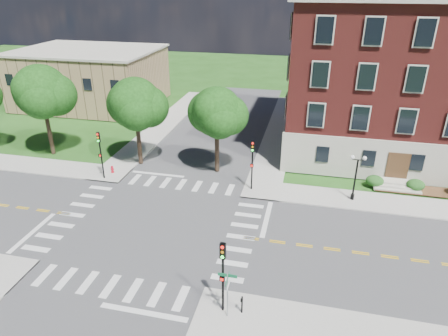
% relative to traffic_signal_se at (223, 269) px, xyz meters
% --- Properties ---
extents(ground, '(160.00, 160.00, 0.00)m').
position_rel_traffic_signal_se_xyz_m(ground, '(-7.56, 7.64, -3.19)').
color(ground, '#204A14').
rests_on(ground, ground).
extents(road_ew, '(90.00, 12.00, 0.01)m').
position_rel_traffic_signal_se_xyz_m(road_ew, '(-7.56, 7.64, -3.18)').
color(road_ew, '#3D3D3F').
rests_on(road_ew, ground).
extents(road_ns, '(12.00, 90.00, 0.01)m').
position_rel_traffic_signal_se_xyz_m(road_ns, '(-7.56, 7.64, -3.18)').
color(road_ns, '#3D3D3F').
rests_on(road_ns, ground).
extents(sidewalk_ne, '(34.00, 34.00, 0.12)m').
position_rel_traffic_signal_se_xyz_m(sidewalk_ne, '(7.81, 23.01, -3.13)').
color(sidewalk_ne, '#9E9B93').
rests_on(sidewalk_ne, ground).
extents(sidewalk_nw, '(34.00, 34.00, 0.12)m').
position_rel_traffic_signal_se_xyz_m(sidewalk_nw, '(-22.94, 23.01, -3.13)').
color(sidewalk_nw, '#9E9B93').
rests_on(sidewalk_nw, ground).
extents(crosswalk_east, '(2.20, 10.20, 0.02)m').
position_rel_traffic_signal_se_xyz_m(crosswalk_east, '(-0.36, 7.64, -3.19)').
color(crosswalk_east, silver).
rests_on(crosswalk_east, ground).
extents(stop_bar_east, '(0.40, 5.50, 0.00)m').
position_rel_traffic_signal_se_xyz_m(stop_bar_east, '(1.24, 10.64, -3.19)').
color(stop_bar_east, silver).
rests_on(stop_bar_east, ground).
extents(main_building, '(30.60, 22.40, 16.50)m').
position_rel_traffic_signal_se_xyz_m(main_building, '(16.44, 29.63, 5.15)').
color(main_building, '#BBB7A5').
rests_on(main_building, ground).
extents(secondary_building, '(20.40, 15.40, 8.30)m').
position_rel_traffic_signal_se_xyz_m(secondary_building, '(-29.56, 37.64, 1.09)').
color(secondary_building, '#987B53').
rests_on(secondary_building, ground).
extents(tree_b, '(5.64, 5.64, 9.90)m').
position_rel_traffic_signal_se_xyz_m(tree_b, '(-23.90, 18.59, 3.99)').
color(tree_b, black).
rests_on(tree_b, ground).
extents(tree_c, '(5.24, 5.24, 9.16)m').
position_rel_traffic_signal_se_xyz_m(tree_c, '(-13.24, 18.37, 3.45)').
color(tree_c, black).
rests_on(tree_c, ground).
extents(tree_d, '(4.88, 4.88, 8.71)m').
position_rel_traffic_signal_se_xyz_m(tree_d, '(-4.87, 18.36, 3.17)').
color(tree_d, black).
rests_on(tree_d, ground).
extents(traffic_signal_se, '(0.35, 0.39, 4.80)m').
position_rel_traffic_signal_se_xyz_m(traffic_signal_se, '(0.00, 0.00, 0.00)').
color(traffic_signal_se, black).
rests_on(traffic_signal_se, ground).
extents(traffic_signal_ne, '(0.32, 0.36, 4.80)m').
position_rel_traffic_signal_se_xyz_m(traffic_signal_ne, '(-0.81, 15.26, 0.00)').
color(traffic_signal_ne, black).
rests_on(traffic_signal_ne, ground).
extents(traffic_signal_nw, '(0.38, 0.46, 4.80)m').
position_rel_traffic_signal_se_xyz_m(traffic_signal_nw, '(-15.34, 14.25, 0.00)').
color(traffic_signal_nw, black).
rests_on(traffic_signal_nw, ground).
extents(twin_lamp_west, '(1.36, 0.36, 4.23)m').
position_rel_traffic_signal_se_xyz_m(twin_lamp_west, '(8.27, 15.39, -0.66)').
color(twin_lamp_west, black).
rests_on(twin_lamp_west, ground).
extents(street_sign_pole, '(1.10, 1.10, 3.10)m').
position_rel_traffic_signal_se_xyz_m(street_sign_pole, '(0.37, -0.40, -0.88)').
color(street_sign_pole, gray).
rests_on(street_sign_pole, ground).
extents(push_button_post, '(0.14, 0.21, 1.20)m').
position_rel_traffic_signal_se_xyz_m(push_button_post, '(1.14, 0.03, -2.39)').
color(push_button_post, black).
rests_on(push_button_post, ground).
extents(fire_hydrant, '(0.35, 0.35, 0.75)m').
position_rel_traffic_signal_se_xyz_m(fire_hydrant, '(-15.10, 15.56, -2.72)').
color(fire_hydrant, red).
rests_on(fire_hydrant, ground).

